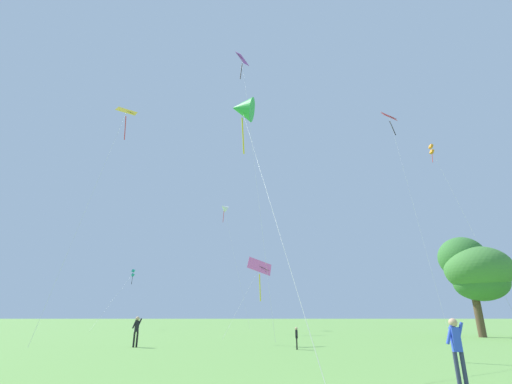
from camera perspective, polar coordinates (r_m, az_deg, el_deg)
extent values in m
cube|color=orange|center=(42.62, 25.95, 6.50)|extent=(0.45, 0.46, 0.46)
cube|color=orange|center=(42.38, 26.07, 5.75)|extent=(0.45, 0.46, 0.46)
cylinder|color=#3F382D|center=(42.50, 26.01, 6.13)|extent=(0.03, 0.03, 0.88)
cylinder|color=red|center=(41.96, 26.14, 4.95)|extent=(0.31, 0.33, 1.25)
cylinder|color=silver|center=(38.50, 30.94, -5.07)|extent=(2.34, 4.49, 18.15)
cube|color=pink|center=(35.30, 0.56, -11.65)|extent=(2.39, 1.55, 1.94)
cylinder|color=#3F382D|center=(35.30, 0.56, -11.65)|extent=(1.80, 0.36, 0.95)
cylinder|color=yellow|center=(35.23, 0.64, -14.89)|extent=(0.21, 0.39, 2.48)
cylinder|color=silver|center=(31.29, -1.95, -16.46)|extent=(2.81, 7.52, 5.94)
cone|color=green|center=(21.65, -2.20, 13.03)|extent=(1.63, 1.64, 1.65)
cylinder|color=yellow|center=(20.84, -2.08, 8.93)|extent=(0.24, 0.24, 2.25)
cylinder|color=silver|center=(14.13, 1.37, 1.20)|extent=(2.20, 10.20, 12.94)
cone|color=white|center=(50.35, -5.07, -2.48)|extent=(1.56, 1.48, 1.28)
cylinder|color=red|center=(49.98, -5.18, -3.86)|extent=(0.18, 0.13, 1.72)
cylinder|color=silver|center=(44.96, -3.27, -10.93)|extent=(3.79, 7.34, 15.75)
cube|color=red|center=(46.26, 20.30, 11.19)|extent=(1.81, 1.50, 1.64)
cylinder|color=#3F382D|center=(46.26, 20.30, 11.19)|extent=(1.67, 0.18, 0.81)
cylinder|color=black|center=(45.37, 20.82, 9.44)|extent=(0.45, 0.51, 2.03)
cylinder|color=silver|center=(38.52, 23.63, -1.85)|extent=(0.72, 7.14, 23.78)
cube|color=yellow|center=(35.67, -19.81, 11.97)|extent=(1.73, 1.30, 1.15)
cylinder|color=#3F382D|center=(35.67, -19.81, 11.97)|extent=(1.36, 0.16, 0.38)
cylinder|color=red|center=(35.02, -20.01, 9.52)|extent=(0.09, 0.40, 2.23)
cylinder|color=silver|center=(28.52, -24.76, -0.94)|extent=(0.33, 8.01, 19.15)
cube|color=purple|center=(42.66, -2.21, 20.34)|extent=(1.59, 2.17, 1.53)
cylinder|color=#3F382D|center=(42.66, -2.21, 20.34)|extent=(1.31, 1.07, 0.73)
cylinder|color=black|center=(41.43, -2.37, 18.57)|extent=(0.29, 0.44, 2.24)
cylinder|color=silver|center=(31.36, -0.29, 4.78)|extent=(2.68, 8.58, 28.47)
cube|color=teal|center=(50.53, -18.86, -11.72)|extent=(0.43, 0.41, 0.40)
cube|color=teal|center=(50.48, -18.93, -12.32)|extent=(0.43, 0.41, 0.40)
cylinder|color=#3F382D|center=(50.51, -18.89, -12.02)|extent=(0.02, 0.02, 0.76)
cylinder|color=black|center=(50.33, -19.03, -13.02)|extent=(0.06, 0.23, 1.13)
cylinder|color=silver|center=(47.19, -21.66, -15.53)|extent=(1.65, 7.09, 6.79)
cylinder|color=black|center=(19.58, 6.49, -22.79)|extent=(0.07, 0.07, 0.51)
cylinder|color=black|center=(19.47, 6.48, -22.81)|extent=(0.07, 0.07, 0.51)
cube|color=black|center=(19.50, 6.43, -21.48)|extent=(0.13, 0.14, 0.39)
cylinder|color=black|center=(19.58, 6.43, -21.19)|extent=(0.08, 0.18, 0.36)
cylinder|color=black|center=(19.42, 6.41, -21.21)|extent=(0.08, 0.18, 0.36)
sphere|color=tan|center=(19.49, 6.40, -20.71)|extent=(0.14, 0.14, 0.14)
cylinder|color=#2D3351|center=(10.88, 30.07, -23.08)|extent=(0.10, 0.10, 0.76)
cylinder|color=#2D3351|center=(10.82, 29.26, -23.24)|extent=(0.10, 0.10, 0.76)
cube|color=blue|center=(10.80, 29.06, -19.71)|extent=(0.20, 0.19, 0.57)
cylinder|color=blue|center=(10.84, 29.53, -18.87)|extent=(0.26, 0.09, 0.53)
cylinder|color=blue|center=(10.74, 28.34, -19.07)|extent=(0.26, 0.09, 0.53)
sphere|color=tan|center=(10.78, 28.72, -17.68)|extent=(0.21, 0.21, 0.21)
cylinder|color=black|center=(21.73, -18.33, -21.30)|extent=(0.10, 0.10, 0.76)
cylinder|color=black|center=(21.70, -18.76, -21.26)|extent=(0.10, 0.10, 0.76)
cube|color=black|center=(21.69, -18.35, -19.52)|extent=(0.25, 0.25, 0.57)
cylinder|color=black|center=(21.71, -17.99, -19.18)|extent=(0.26, 0.20, 0.54)
cylinder|color=black|center=(21.66, -18.63, -19.12)|extent=(0.26, 0.20, 0.54)
sphere|color=tan|center=(21.68, -18.24, -18.49)|extent=(0.21, 0.21, 0.21)
cylinder|color=brown|center=(34.81, 31.44, -14.17)|extent=(0.58, 0.58, 5.81)
ellipsoid|color=#387533|center=(34.67, 32.06, -12.10)|extent=(4.06, 4.06, 2.80)
ellipsoid|color=#427F38|center=(34.63, 31.73, -10.39)|extent=(5.00, 5.00, 3.65)
ellipsoid|color=#387533|center=(35.12, 29.83, -9.05)|extent=(3.70, 3.70, 3.46)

